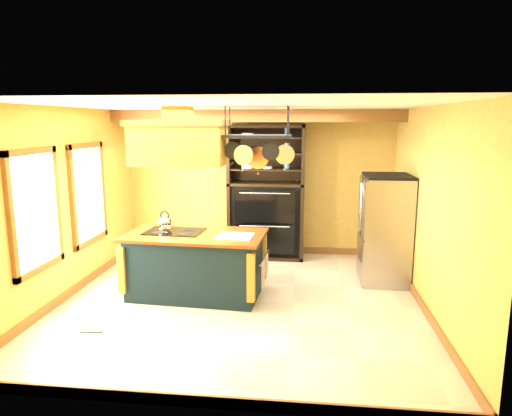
% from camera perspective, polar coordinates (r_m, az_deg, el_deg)
% --- Properties ---
extents(floor, '(5.00, 5.00, 0.00)m').
position_cam_1_polar(floor, '(6.61, -1.92, -11.47)').
color(floor, beige).
rests_on(floor, ground).
extents(ceiling, '(5.00, 5.00, 0.00)m').
position_cam_1_polar(ceiling, '(6.12, -2.08, 12.64)').
color(ceiling, white).
rests_on(ceiling, wall_back).
extents(wall_back, '(5.00, 0.02, 2.70)m').
position_cam_1_polar(wall_back, '(8.68, 0.40, 3.13)').
color(wall_back, gold).
rests_on(wall_back, floor).
extents(wall_front, '(5.00, 0.02, 2.70)m').
position_cam_1_polar(wall_front, '(3.84, -7.44, -6.68)').
color(wall_front, gold).
rests_on(wall_front, floor).
extents(wall_left, '(0.02, 5.00, 2.70)m').
position_cam_1_polar(wall_left, '(7.03, -22.59, 0.52)').
color(wall_left, gold).
rests_on(wall_left, floor).
extents(wall_right, '(0.02, 5.00, 2.70)m').
position_cam_1_polar(wall_right, '(6.37, 20.87, -0.34)').
color(wall_right, gold).
rests_on(wall_right, floor).
extents(ceiling_beam, '(5.00, 0.15, 0.20)m').
position_cam_1_polar(ceiling_beam, '(7.81, -0.21, 11.41)').
color(ceiling_beam, olive).
rests_on(ceiling_beam, ceiling).
extents(window_near, '(0.06, 1.06, 1.56)m').
position_cam_1_polar(window_near, '(6.33, -25.80, -0.31)').
color(window_near, olive).
rests_on(window_near, wall_left).
extents(window_far, '(0.06, 1.06, 1.56)m').
position_cam_1_polar(window_far, '(7.53, -20.20, 1.70)').
color(window_far, olive).
rests_on(window_far, wall_left).
extents(kitchen_island, '(2.04, 1.22, 1.11)m').
position_cam_1_polar(kitchen_island, '(6.72, -7.52, -6.92)').
color(kitchen_island, black).
rests_on(kitchen_island, floor).
extents(range_hood, '(1.35, 0.76, 0.80)m').
position_cam_1_polar(range_hood, '(6.47, -9.63, 8.26)').
color(range_hood, '#C77F31').
rests_on(range_hood, ceiling).
extents(pot_rack, '(0.98, 0.46, 0.85)m').
position_cam_1_polar(pot_rack, '(6.27, 0.26, 8.00)').
color(pot_rack, black).
rests_on(pot_rack, ceiling).
extents(refrigerator, '(0.72, 0.85, 1.66)m').
position_cam_1_polar(refrigerator, '(7.41, 15.74, -2.86)').
color(refrigerator, '#9B9CA3').
rests_on(refrigerator, floor).
extents(hutch, '(1.39, 0.63, 2.45)m').
position_cam_1_polar(hutch, '(8.46, 1.31, 0.08)').
color(hutch, black).
rests_on(hutch, floor).
extents(floor_register, '(0.30, 0.16, 0.01)m').
position_cam_1_polar(floor_register, '(6.06, -19.79, -14.21)').
color(floor_register, black).
rests_on(floor_register, floor).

